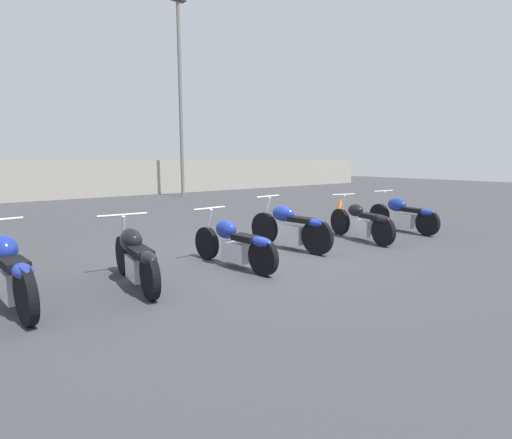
# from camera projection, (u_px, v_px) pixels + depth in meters

# --- Properties ---
(ground_plane) EXTENTS (60.00, 60.00, 0.00)m
(ground_plane) POSITION_uv_depth(u_px,v_px,m) (269.00, 256.00, 7.43)
(ground_plane) COLOR #38383D
(fence_back) EXTENTS (40.00, 0.04, 1.73)m
(fence_back) POSITION_uv_depth(u_px,v_px,m) (70.00, 180.00, 17.86)
(fence_back) COLOR #9E998E
(fence_back) RESTS_ON ground_plane
(light_pole_right) EXTENTS (0.70, 0.35, 9.09)m
(light_pole_right) POSITION_uv_depth(u_px,v_px,m) (180.00, 84.00, 18.61)
(light_pole_right) COLOR slate
(light_pole_right) RESTS_ON ground_plane
(motorcycle_slot_0) EXTENTS (0.67, 2.05, 1.03)m
(motorcycle_slot_0) POSITION_uv_depth(u_px,v_px,m) (10.00, 272.00, 4.77)
(motorcycle_slot_0) COLOR black
(motorcycle_slot_0) RESTS_ON ground_plane
(motorcycle_slot_1) EXTENTS (0.74, 1.97, 0.97)m
(motorcycle_slot_1) POSITION_uv_depth(u_px,v_px,m) (135.00, 257.00, 5.65)
(motorcycle_slot_1) COLOR black
(motorcycle_slot_1) RESTS_ON ground_plane
(motorcycle_slot_2) EXTENTS (0.67, 2.03, 0.95)m
(motorcycle_slot_2) POSITION_uv_depth(u_px,v_px,m) (235.00, 244.00, 6.64)
(motorcycle_slot_2) COLOR black
(motorcycle_slot_2) RESTS_ON ground_plane
(motorcycle_slot_3) EXTENTS (0.66, 2.05, 1.04)m
(motorcycle_slot_3) POSITION_uv_depth(u_px,v_px,m) (291.00, 227.00, 7.94)
(motorcycle_slot_3) COLOR black
(motorcycle_slot_3) RESTS_ON ground_plane
(motorcycle_slot_4) EXTENTS (0.75, 2.03, 0.99)m
(motorcycle_slot_4) POSITION_uv_depth(u_px,v_px,m) (362.00, 222.00, 8.85)
(motorcycle_slot_4) COLOR black
(motorcycle_slot_4) RESTS_ON ground_plane
(motorcycle_slot_5) EXTENTS (0.70, 2.08, 0.98)m
(motorcycle_slot_5) POSITION_uv_depth(u_px,v_px,m) (403.00, 214.00, 9.97)
(motorcycle_slot_5) COLOR black
(motorcycle_slot_5) RESTS_ON ground_plane
(traffic_cone_near) EXTENTS (0.30, 0.30, 0.42)m
(traffic_cone_near) POSITION_uv_depth(u_px,v_px,m) (340.00, 205.00, 14.02)
(traffic_cone_near) COLOR orange
(traffic_cone_near) RESTS_ON ground_plane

